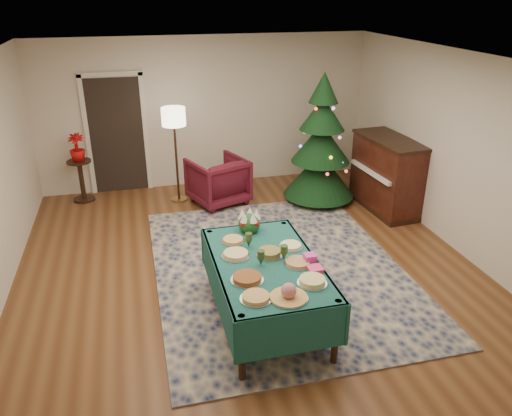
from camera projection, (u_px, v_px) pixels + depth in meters
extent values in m
plane|color=#593319|center=(252.00, 275.00, 6.51)|extent=(7.00, 7.00, 0.00)
plane|color=white|center=(251.00, 62.00, 5.41)|extent=(7.00, 7.00, 0.00)
plane|color=beige|center=(206.00, 113.00, 9.06)|extent=(6.00, 0.00, 6.00)
plane|color=beige|center=(395.00, 388.00, 2.87)|extent=(6.00, 0.00, 6.00)
plane|color=beige|center=(470.00, 159.00, 6.64)|extent=(0.00, 7.00, 7.00)
cube|color=black|center=(117.00, 136.00, 8.82)|extent=(0.92, 0.02, 2.04)
cube|color=silver|center=(87.00, 137.00, 8.69)|extent=(0.08, 0.04, 2.14)
cube|color=silver|center=(146.00, 133.00, 8.91)|extent=(0.08, 0.04, 2.14)
cube|color=silver|center=(110.00, 74.00, 8.37)|extent=(1.08, 0.04, 0.08)
cube|color=#131F48|center=(278.00, 268.00, 6.67)|extent=(3.22, 4.21, 0.02)
cylinder|color=black|center=(242.00, 349.00, 4.64)|extent=(0.07, 0.07, 0.75)
cylinder|color=black|center=(211.00, 258.00, 6.17)|extent=(0.07, 0.07, 0.75)
cylinder|color=black|center=(336.00, 333.00, 4.85)|extent=(0.07, 0.07, 0.75)
cylinder|color=black|center=(283.00, 249.00, 6.38)|extent=(0.07, 0.07, 0.75)
cube|color=#154B4A|center=(266.00, 263.00, 5.37)|extent=(1.10, 1.90, 0.04)
cube|color=#154B4A|center=(246.00, 241.00, 6.28)|extent=(1.13, 0.03, 0.47)
cube|color=#154B4A|center=(293.00, 333.00, 4.62)|extent=(1.13, 0.03, 0.47)
cube|color=#154B4A|center=(312.00, 274.00, 5.58)|extent=(0.03, 1.93, 0.47)
cube|color=#154B4A|center=(217.00, 287.00, 5.33)|extent=(0.03, 1.93, 0.47)
cylinder|color=silver|center=(256.00, 299.00, 4.71)|extent=(0.31, 0.31, 0.01)
cylinder|color=tan|center=(256.00, 297.00, 4.70)|extent=(0.26, 0.26, 0.03)
cylinder|color=silver|center=(289.00, 298.00, 4.73)|extent=(0.37, 0.37, 0.01)
sphere|color=#CC727A|center=(289.00, 291.00, 4.69)|extent=(0.15, 0.15, 0.15)
cylinder|color=silver|center=(312.00, 283.00, 4.96)|extent=(0.30, 0.30, 0.01)
cylinder|color=#D8D172|center=(312.00, 280.00, 4.95)|extent=(0.26, 0.26, 0.05)
cylinder|color=silver|center=(247.00, 280.00, 5.02)|extent=(0.34, 0.34, 0.01)
cylinder|color=brown|center=(247.00, 277.00, 5.01)|extent=(0.29, 0.29, 0.04)
cylinder|color=silver|center=(298.00, 264.00, 5.31)|extent=(0.30, 0.30, 0.01)
cylinder|color=#B2844C|center=(298.00, 262.00, 5.30)|extent=(0.26, 0.26, 0.03)
cylinder|color=silver|center=(236.00, 256.00, 5.46)|extent=(0.32, 0.32, 0.01)
cylinder|color=#D8BF7F|center=(236.00, 254.00, 5.45)|extent=(0.27, 0.27, 0.04)
cylinder|color=silver|center=(269.00, 255.00, 5.47)|extent=(0.29, 0.29, 0.01)
cylinder|color=maroon|center=(270.00, 252.00, 5.46)|extent=(0.24, 0.24, 0.06)
cylinder|color=silver|center=(291.00, 247.00, 5.65)|extent=(0.27, 0.27, 0.01)
cylinder|color=#F2EACC|center=(291.00, 245.00, 5.64)|extent=(0.23, 0.23, 0.03)
cylinder|color=silver|center=(233.00, 241.00, 5.77)|extent=(0.27, 0.27, 0.01)
cylinder|color=tan|center=(233.00, 240.00, 5.77)|extent=(0.23, 0.23, 0.03)
cone|color=#2D471E|center=(249.00, 244.00, 5.64)|extent=(0.07, 0.07, 0.09)
cylinder|color=#2D471E|center=(249.00, 237.00, 5.60)|extent=(0.08, 0.08, 0.09)
cone|color=#2D471E|center=(284.00, 256.00, 5.38)|extent=(0.07, 0.07, 0.09)
cylinder|color=#2D471E|center=(284.00, 249.00, 5.34)|extent=(0.08, 0.08, 0.09)
cone|color=#2D471E|center=(261.00, 261.00, 5.27)|extent=(0.07, 0.07, 0.09)
cylinder|color=#2D471E|center=(261.00, 254.00, 5.24)|extent=(0.08, 0.08, 0.09)
cube|color=#F3437F|center=(315.00, 269.00, 5.19)|extent=(0.15, 0.15, 0.04)
cube|color=#E03EAF|center=(310.00, 258.00, 5.32)|extent=(0.12, 0.12, 0.10)
sphere|color=#1E4C1E|center=(249.00, 224.00, 5.98)|extent=(0.26, 0.26, 0.26)
cone|color=white|center=(257.00, 214.00, 5.95)|extent=(0.10, 0.10, 0.12)
cone|color=white|center=(250.00, 212.00, 6.01)|extent=(0.10, 0.10, 0.12)
cone|color=white|center=(242.00, 214.00, 5.96)|extent=(0.10, 0.10, 0.12)
cone|color=white|center=(244.00, 217.00, 5.87)|extent=(0.10, 0.10, 0.12)
cone|color=white|center=(253.00, 218.00, 5.86)|extent=(0.10, 0.10, 0.12)
sphere|color=#B20C0F|center=(255.00, 218.00, 6.04)|extent=(0.07, 0.07, 0.07)
sphere|color=#B20C0F|center=(243.00, 218.00, 6.03)|extent=(0.07, 0.07, 0.07)
sphere|color=#B20C0F|center=(243.00, 224.00, 5.89)|extent=(0.07, 0.07, 0.07)
sphere|color=#B20C0F|center=(256.00, 224.00, 5.90)|extent=(0.07, 0.07, 0.07)
imported|color=#51111F|center=(218.00, 179.00, 8.52)|extent=(1.09, 1.06, 0.89)
cylinder|color=#A57F3F|center=(179.00, 199.00, 8.80)|extent=(0.28, 0.28, 0.03)
cylinder|color=black|center=(176.00, 160.00, 8.50)|extent=(0.04, 0.04, 1.49)
cylinder|color=#FFEABF|center=(173.00, 117.00, 8.19)|extent=(0.40, 0.40, 0.30)
cylinder|color=black|center=(85.00, 199.00, 8.79)|extent=(0.37, 0.37, 0.04)
cylinder|color=black|center=(82.00, 181.00, 8.65)|extent=(0.08, 0.08, 0.67)
cylinder|color=black|center=(79.00, 162.00, 8.51)|extent=(0.41, 0.41, 0.03)
imported|color=#B30C0C|center=(78.00, 153.00, 8.45)|extent=(0.26, 0.47, 0.26)
cylinder|color=black|center=(318.00, 195.00, 8.77)|extent=(0.13, 0.13, 0.18)
cone|color=black|center=(319.00, 173.00, 8.60)|extent=(1.60, 1.60, 0.77)
cone|color=black|center=(321.00, 143.00, 8.38)|extent=(1.31, 1.31, 0.66)
cone|color=black|center=(323.00, 113.00, 8.17)|extent=(0.99, 0.99, 0.55)
cone|color=black|center=(324.00, 87.00, 8.00)|extent=(0.64, 0.64, 0.50)
cube|color=black|center=(383.00, 206.00, 8.47)|extent=(0.71, 1.44, 0.08)
cube|color=black|center=(387.00, 174.00, 8.24)|extent=(0.69, 1.42, 1.14)
cube|color=black|center=(391.00, 140.00, 7.99)|extent=(0.73, 1.46, 0.05)
cube|color=white|center=(372.00, 172.00, 8.12)|extent=(0.20, 1.19, 0.06)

